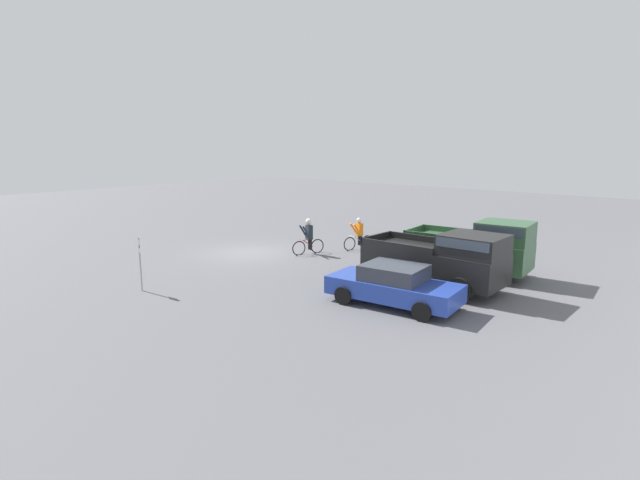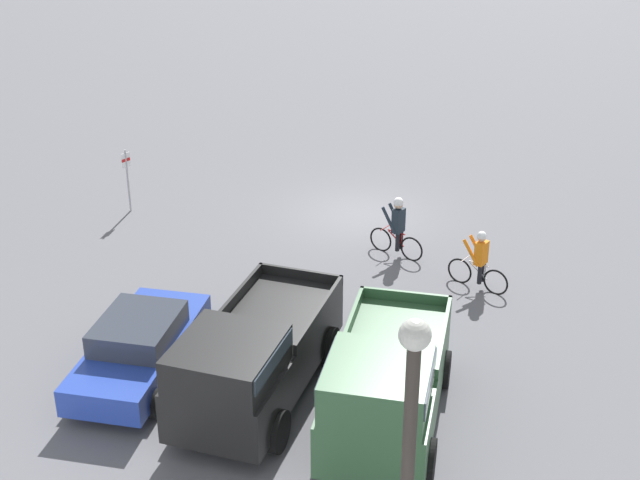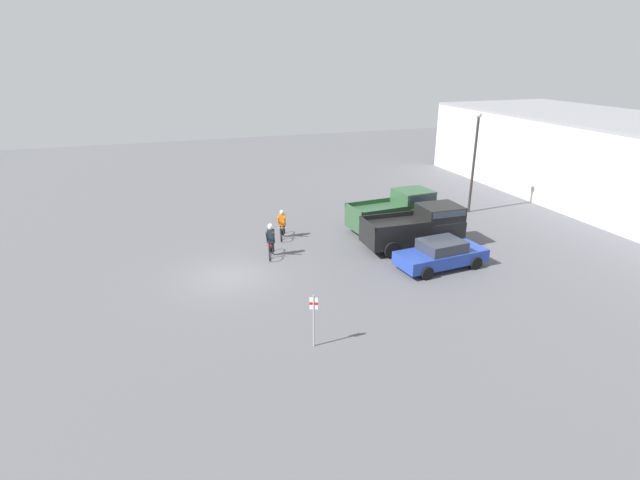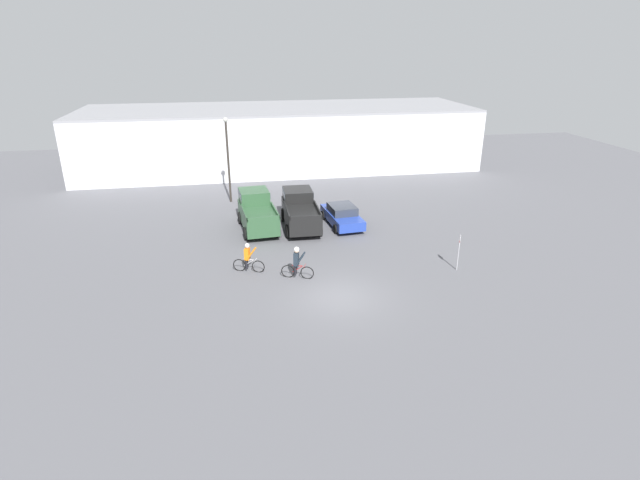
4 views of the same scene
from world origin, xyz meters
TOP-DOWN VIEW (x-y plane):
  - ground_plane at (0.00, 0.00)m, footprint 80.00×80.00m
  - pickup_truck_0 at (-3.31, 10.34)m, footprint 2.58×5.10m
  - pickup_truck_1 at (-0.48, 10.21)m, footprint 2.33×5.29m
  - sedan_0 at (2.32, 9.88)m, footprint 2.30×4.59m
  - cyclist_0 at (-1.74, 2.44)m, footprint 1.66×0.67m
  - cyclist_1 at (-4.21, 3.68)m, footprint 1.68×0.68m
  - fire_lane_sign at (6.93, 1.88)m, footprint 0.15×0.28m
  - lamppost at (-4.98, 16.51)m, footprint 0.36×0.36m

SIDE VIEW (x-z plane):
  - ground_plane at x=0.00m, z-range 0.00..0.00m
  - sedan_0 at x=2.32m, z-range 0.00..1.40m
  - cyclist_1 at x=-4.21m, z-range -0.01..1.65m
  - cyclist_0 at x=-1.74m, z-range 0.03..1.82m
  - pickup_truck_1 at x=-0.48m, z-range 0.05..2.27m
  - pickup_truck_0 at x=-3.31m, z-range 0.03..2.34m
  - fire_lane_sign at x=6.93m, z-range 0.22..2.24m
  - lamppost at x=-4.98m, z-range 0.58..6.98m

